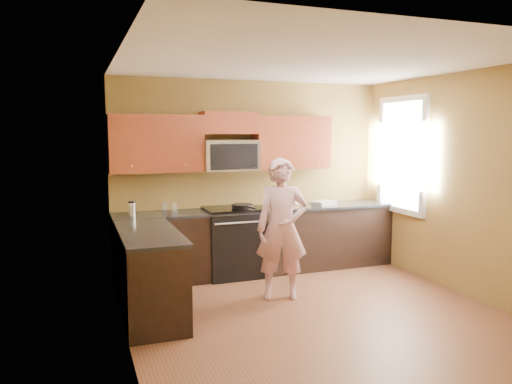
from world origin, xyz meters
name	(u,v)px	position (x,y,z in m)	size (l,w,h in m)	color
floor	(314,313)	(0.00, 0.00, 0.00)	(4.00, 4.00, 0.00)	brown
ceiling	(318,62)	(0.00, 0.00, 2.70)	(4.00, 4.00, 0.00)	white
wall_back	(252,176)	(0.00, 2.00, 1.35)	(4.00, 4.00, 0.00)	brown
wall_front	(448,223)	(0.00, -2.00, 1.35)	(4.00, 4.00, 0.00)	brown
wall_left	(123,200)	(-2.00, 0.00, 1.35)	(4.00, 4.00, 0.00)	brown
wall_right	(464,184)	(2.00, 0.00, 1.35)	(4.00, 4.00, 0.00)	brown
cabinet_back_run	(259,242)	(0.00, 1.70, 0.44)	(4.00, 0.60, 0.88)	black
cabinet_left_run	(149,275)	(-1.70, 0.60, 0.44)	(0.60, 1.60, 0.88)	black
countertop_back	(260,210)	(0.00, 1.69, 0.90)	(4.00, 0.62, 0.04)	black
countertop_left	(148,233)	(-1.69, 0.60, 0.90)	(0.62, 1.60, 0.04)	black
stove	(233,242)	(-0.40, 1.68, 0.47)	(0.76, 0.65, 0.95)	black
microwave	(230,170)	(-0.40, 1.80, 1.45)	(0.76, 0.40, 0.42)	silver
upper_cab_left	(157,172)	(-1.39, 1.83, 1.45)	(1.22, 0.33, 0.75)	maroon
upper_cab_right	(291,169)	(0.54, 1.83, 1.45)	(1.12, 0.33, 0.75)	maroon
upper_cab_over_mw	(229,123)	(-0.40, 1.83, 2.10)	(0.76, 0.33, 0.30)	maroon
window	(402,155)	(1.98, 1.20, 1.65)	(0.06, 1.06, 1.66)	white
woman	(282,229)	(-0.13, 0.59, 0.84)	(0.61, 0.40, 1.67)	#DE6F8C
frying_pan	(242,209)	(-0.31, 1.55, 0.95)	(0.29, 0.50, 0.07)	black
butter_tub	(268,208)	(0.12, 1.67, 0.92)	(0.11, 0.11, 0.08)	gold
toast_slice	(295,207)	(0.50, 1.59, 0.93)	(0.11, 0.11, 0.01)	#B27F47
napkin_a	(285,206)	(0.34, 1.59, 0.95)	(0.11, 0.12, 0.06)	silver
napkin_b	(296,204)	(0.56, 1.69, 0.95)	(0.12, 0.13, 0.07)	silver
dish_towel	(324,203)	(1.01, 1.69, 0.95)	(0.30, 0.24, 0.05)	silver
travel_mug	(132,216)	(-1.74, 1.67, 0.92)	(0.09, 0.09, 0.19)	silver
glass_a	(175,208)	(-1.18, 1.75, 0.98)	(0.07, 0.07, 0.12)	silver
glass_b	(164,207)	(-1.30, 1.90, 0.98)	(0.07, 0.07, 0.12)	silver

